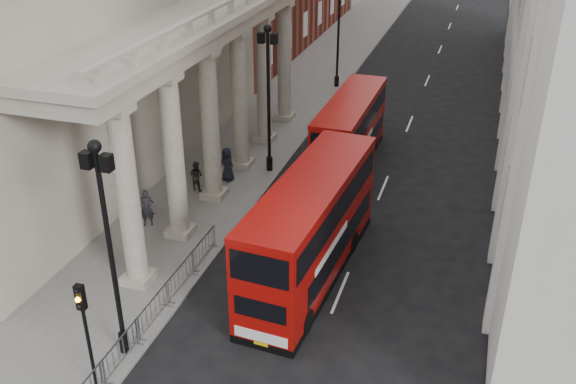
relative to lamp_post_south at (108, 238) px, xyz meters
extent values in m
cube|color=slate|center=(-2.40, 26.00, -4.85)|extent=(6.00, 140.00, 0.12)
cube|color=slate|center=(14.10, 26.00, -4.85)|extent=(3.00, 140.00, 0.12)
cube|color=slate|center=(0.55, 26.00, -4.84)|extent=(0.20, 140.00, 0.14)
cube|color=gray|center=(-9.90, 14.00, 1.09)|extent=(9.00, 28.00, 12.00)
cylinder|color=black|center=(0.00, 0.00, -4.39)|extent=(0.36, 0.36, 0.80)
cylinder|color=black|center=(0.00, 0.00, -0.79)|extent=(0.18, 0.18, 8.00)
sphere|color=black|center=(0.00, 0.00, 3.31)|extent=(0.44, 0.44, 0.44)
cube|color=black|center=(0.35, 0.00, 2.81)|extent=(0.35, 0.35, 0.55)
cube|color=black|center=(-0.35, 0.00, 2.81)|extent=(0.35, 0.35, 0.55)
cylinder|color=black|center=(0.00, 16.00, -4.39)|extent=(0.36, 0.36, 0.80)
cylinder|color=black|center=(0.00, 16.00, -0.79)|extent=(0.18, 0.18, 8.00)
sphere|color=black|center=(0.00, 16.00, 3.31)|extent=(0.44, 0.44, 0.44)
cube|color=black|center=(0.35, 16.00, 2.81)|extent=(0.35, 0.35, 0.55)
cube|color=black|center=(-0.35, 16.00, 2.81)|extent=(0.35, 0.35, 0.55)
cylinder|color=black|center=(0.00, 32.00, -4.39)|extent=(0.36, 0.36, 0.80)
cylinder|color=black|center=(0.00, 32.00, -0.79)|extent=(0.18, 0.18, 8.00)
cylinder|color=black|center=(0.10, -2.00, -3.09)|extent=(0.12, 0.12, 3.40)
cube|color=black|center=(0.10, -2.00, -0.94)|extent=(0.28, 0.22, 0.90)
sphere|color=black|center=(0.10, -2.13, -0.64)|extent=(0.18, 0.18, 0.18)
sphere|color=orange|center=(0.10, -2.13, -0.94)|extent=(0.18, 0.18, 0.18)
sphere|color=black|center=(0.10, -2.13, -1.24)|extent=(0.18, 0.18, 0.18)
cube|color=gray|center=(0.25, -0.60, -4.24)|extent=(0.50, 2.30, 1.10)
cube|color=gray|center=(0.25, 1.75, -4.24)|extent=(0.50, 2.30, 1.10)
cube|color=gray|center=(0.25, 4.10, -4.24)|extent=(0.50, 2.30, 1.10)
cube|color=gray|center=(0.25, 6.45, -4.24)|extent=(0.50, 2.30, 1.10)
cube|color=#980A07|center=(5.03, 6.88, -3.56)|extent=(3.22, 10.68, 2.01)
cube|color=#980A07|center=(5.03, 6.88, -1.47)|extent=(3.22, 10.68, 1.76)
cube|color=#980A07|center=(5.03, 6.88, -0.47)|extent=(3.26, 10.72, 0.25)
cube|color=black|center=(5.03, 6.88, -4.74)|extent=(3.24, 10.68, 0.35)
cube|color=black|center=(5.03, 6.88, -3.31)|extent=(3.14, 8.68, 1.00)
cube|color=black|center=(5.03, 6.88, -1.37)|extent=(3.24, 10.09, 1.10)
cube|color=white|center=(4.68, 1.63, -4.26)|extent=(2.11, 0.20, 0.45)
cube|color=yellow|center=(4.68, 1.62, -4.59)|extent=(0.55, 0.08, 0.13)
cylinder|color=black|center=(3.65, 3.30, -4.41)|extent=(0.39, 1.02, 1.00)
cylinder|color=black|center=(5.92, 3.15, -4.41)|extent=(0.39, 1.02, 1.00)
cylinder|color=black|center=(4.07, 9.41, -4.41)|extent=(0.39, 1.02, 1.00)
cylinder|color=black|center=(6.33, 9.25, -4.41)|extent=(0.39, 1.02, 1.00)
cube|color=#9D0A07|center=(4.09, 18.40, -3.71)|extent=(2.39, 9.36, 1.78)
cube|color=#9D0A07|center=(4.09, 18.40, -1.87)|extent=(2.39, 9.36, 1.55)
cube|color=#9D0A07|center=(4.09, 18.40, -0.98)|extent=(2.42, 9.40, 0.22)
cube|color=black|center=(4.09, 18.40, -4.76)|extent=(2.41, 9.36, 0.31)
cube|color=black|center=(4.09, 18.40, -3.49)|extent=(2.41, 7.59, 0.89)
cube|color=black|center=(4.09, 18.40, -1.78)|extent=(2.43, 8.83, 0.98)
cube|color=white|center=(4.01, 13.75, -4.33)|extent=(1.86, 0.09, 0.40)
cube|color=yellow|center=(4.01, 13.74, -4.63)|extent=(0.49, 0.04, 0.12)
cylinder|color=black|center=(3.03, 15.18, -4.47)|extent=(0.30, 0.89, 0.89)
cylinder|color=black|center=(5.04, 15.14, -4.47)|extent=(0.30, 0.89, 0.89)
cylinder|color=black|center=(3.13, 20.59, -4.47)|extent=(0.30, 0.89, 0.89)
cylinder|color=black|center=(5.13, 20.56, -4.47)|extent=(0.30, 0.89, 0.89)
imported|color=#222227|center=(-3.59, 8.32, -3.85)|extent=(0.81, 0.68, 1.88)
imported|color=#292421|center=(-2.92, 12.46, -3.96)|extent=(0.91, 0.76, 1.67)
imported|color=black|center=(-1.79, 14.07, -3.83)|extent=(1.10, 0.93, 1.92)
camera|label=1|loc=(11.15, -15.37, 11.16)|focal=40.00mm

